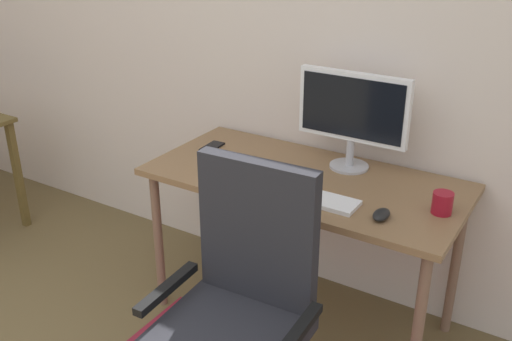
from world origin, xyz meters
TOP-DOWN VIEW (x-y plane):
  - wall_back at (0.00, 2.20)m, footprint 6.00×0.10m
  - desk at (0.45, 1.79)m, footprint 1.41×0.68m
  - monitor at (0.57, 1.99)m, footprint 0.51×0.18m
  - keyboard at (0.56, 1.61)m, footprint 0.43×0.13m
  - computer_mouse at (0.88, 1.60)m, footprint 0.06×0.10m
  - coffee_cup at (1.06, 1.77)m, footprint 0.08×0.08m
  - cell_phone at (-0.11, 1.85)m, footprint 0.08×0.14m
  - office_chair at (0.59, 1.04)m, footprint 0.56×0.49m

SIDE VIEW (x-z plane):
  - office_chair at x=0.59m, z-range -0.07..1.02m
  - desk at x=0.45m, z-range 0.30..1.07m
  - cell_phone at x=-0.11m, z-range 0.77..0.78m
  - keyboard at x=0.56m, z-range 0.77..0.78m
  - computer_mouse at x=0.88m, z-range 0.77..0.80m
  - coffee_cup at x=1.06m, z-range 0.77..0.85m
  - monitor at x=0.57m, z-range 0.81..1.26m
  - wall_back at x=0.00m, z-range 0.00..2.60m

